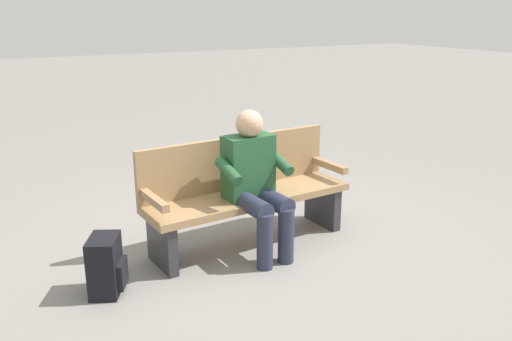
# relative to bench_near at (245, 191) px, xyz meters

# --- Properties ---
(ground_plane) EXTENTS (40.00, 40.00, 0.00)m
(ground_plane) POSITION_rel_bench_near_xyz_m (-0.00, 0.07, -0.46)
(ground_plane) COLOR gray
(bench_near) EXTENTS (1.83, 0.61, 0.90)m
(bench_near) POSITION_rel_bench_near_xyz_m (0.00, 0.00, 0.00)
(bench_near) COLOR #9E7A51
(bench_near) RESTS_ON ground
(person_seated) EXTENTS (0.59, 0.59, 1.18)m
(person_seated) POSITION_rel_bench_near_xyz_m (0.03, 0.23, 0.17)
(person_seated) COLOR #23512D
(person_seated) RESTS_ON ground
(backpack) EXTENTS (0.32, 0.35, 0.42)m
(backpack) POSITION_rel_bench_near_xyz_m (1.27, 0.31, -0.25)
(backpack) COLOR black
(backpack) RESTS_ON ground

